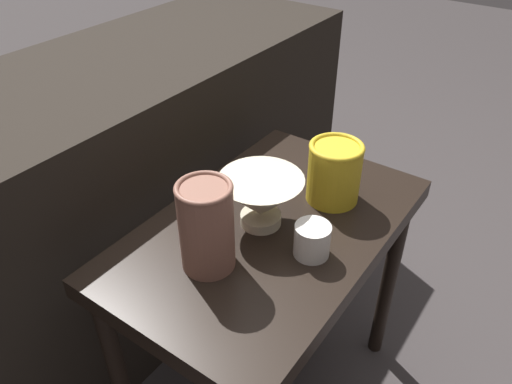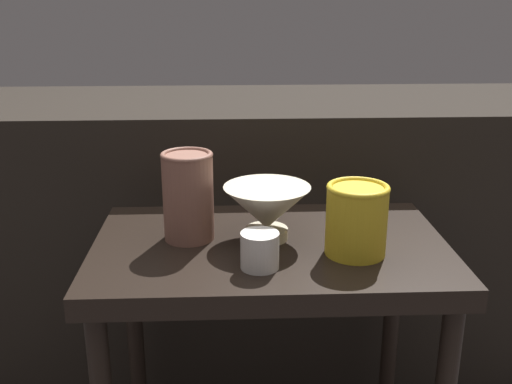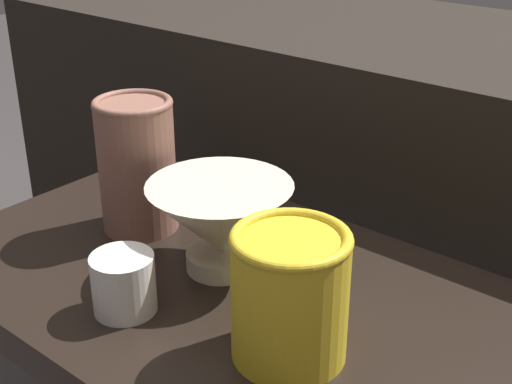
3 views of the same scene
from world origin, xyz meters
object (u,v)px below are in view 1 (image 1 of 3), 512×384
object	(u,v)px
bowl	(261,198)
vase_textured_left	(206,226)
vase_colorful_right	(334,171)
cup	(312,240)

from	to	relation	value
bowl	vase_textured_left	xyz separation A→B (m)	(-0.14, 0.01, 0.03)
bowl	vase_textured_left	bearing A→B (deg)	176.19
vase_colorful_right	cup	distance (m)	0.18
bowl	cup	bearing A→B (deg)	-98.94
vase_textured_left	bowl	bearing A→B (deg)	-3.81
vase_colorful_right	vase_textured_left	bearing A→B (deg)	164.39
vase_colorful_right	cup	world-z (taller)	vase_colorful_right
cup	bowl	bearing A→B (deg)	81.06
vase_textured_left	vase_colorful_right	world-z (taller)	vase_textured_left
vase_textured_left	cup	distance (m)	0.19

